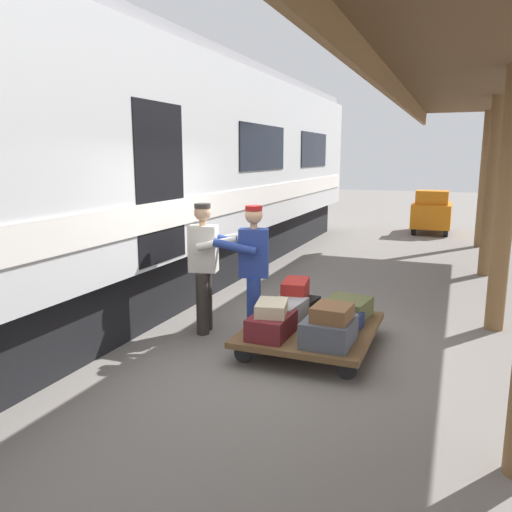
% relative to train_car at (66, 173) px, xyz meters
% --- Properties ---
extents(ground_plane, '(60.00, 60.00, 0.00)m').
position_rel_train_car_xyz_m(ground_plane, '(-3.26, 0.00, -2.06)').
color(ground_plane, slate).
extents(train_car, '(3.02, 20.60, 4.00)m').
position_rel_train_car_xyz_m(train_car, '(0.00, 0.00, 0.00)').
color(train_car, silver).
rests_on(train_car, ground_plane).
extents(luggage_cart, '(1.48, 1.79, 0.28)m').
position_rel_train_car_xyz_m(luggage_cart, '(-3.45, -0.14, -1.83)').
color(luggage_cart, brown).
rests_on(luggage_cart, ground_plane).
extents(suitcase_black_hardshell, '(0.51, 0.60, 0.17)m').
position_rel_train_car_xyz_m(suitcase_black_hardshell, '(-3.12, -0.63, -1.70)').
color(suitcase_black_hardshell, black).
rests_on(suitcase_black_hardshell, luggage_cart).
extents(suitcase_olive_duffel, '(0.59, 0.64, 0.25)m').
position_rel_train_car_xyz_m(suitcase_olive_duffel, '(-3.79, -0.63, -1.66)').
color(suitcase_olive_duffel, brown).
rests_on(suitcase_olive_duffel, luggage_cart).
extents(suitcase_gray_aluminum, '(0.44, 0.67, 0.27)m').
position_rel_train_car_xyz_m(suitcase_gray_aluminum, '(-3.12, -0.14, -1.65)').
color(suitcase_gray_aluminum, '#9EA0A5').
rests_on(suitcase_gray_aluminum, luggage_cart).
extents(suitcase_maroon_trunk, '(0.43, 0.64, 0.25)m').
position_rel_train_car_xyz_m(suitcase_maroon_trunk, '(-3.12, 0.35, -1.66)').
color(suitcase_maroon_trunk, maroon).
rests_on(suitcase_maroon_trunk, luggage_cart).
extents(suitcase_navy_fabric, '(0.53, 0.61, 0.17)m').
position_rel_train_car_xyz_m(suitcase_navy_fabric, '(-3.79, -0.14, -1.70)').
color(suitcase_navy_fabric, navy).
rests_on(suitcase_navy_fabric, luggage_cart).
extents(suitcase_slate_roller, '(0.53, 0.64, 0.28)m').
position_rel_train_car_xyz_m(suitcase_slate_roller, '(-3.79, 0.35, -1.65)').
color(suitcase_slate_roller, '#4C515B').
rests_on(suitcase_slate_roller, luggage_cart).
extents(suitcase_brown_leather, '(0.41, 0.45, 0.16)m').
position_rel_train_car_xyz_m(suitcase_brown_leather, '(-3.82, 0.38, -1.42)').
color(suitcase_brown_leather, brown).
rests_on(suitcase_brown_leather, suitcase_slate_roller).
extents(suitcase_red_plastic, '(0.39, 0.59, 0.24)m').
position_rel_train_car_xyz_m(suitcase_red_plastic, '(-3.09, -0.66, -1.49)').
color(suitcase_red_plastic, '#AD231E').
rests_on(suitcase_red_plastic, suitcase_black_hardshell).
extents(suitcase_cream_canvas, '(0.43, 0.53, 0.14)m').
position_rel_train_car_xyz_m(suitcase_cream_canvas, '(-3.11, 0.33, -1.46)').
color(suitcase_cream_canvas, beige).
rests_on(suitcase_cream_canvas, suitcase_maroon_trunk).
extents(porter_in_overalls, '(0.73, 0.56, 1.70)m').
position_rel_train_car_xyz_m(porter_in_overalls, '(-2.68, -0.15, -1.14)').
color(porter_in_overalls, navy).
rests_on(porter_in_overalls, ground_plane).
extents(porter_by_door, '(0.72, 0.53, 1.70)m').
position_rel_train_car_xyz_m(porter_by_door, '(-2.00, -0.19, -1.14)').
color(porter_by_door, '#332D28').
rests_on(porter_by_door, ground_plane).
extents(baggage_tug, '(1.10, 1.70, 1.30)m').
position_rel_train_car_xyz_m(baggage_tug, '(-4.27, -10.54, -1.43)').
color(baggage_tug, orange).
rests_on(baggage_tug, ground_plane).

